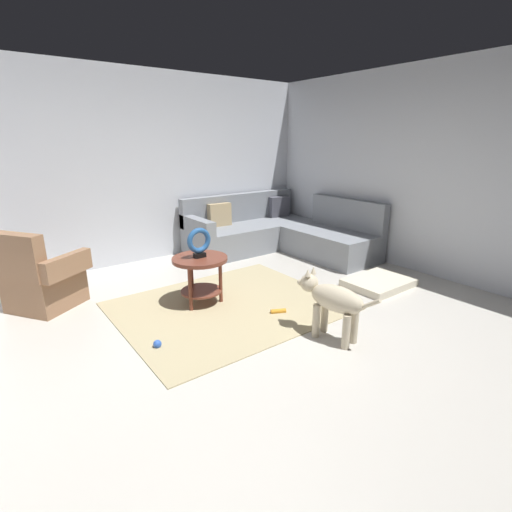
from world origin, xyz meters
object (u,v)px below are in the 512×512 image
(torus_sculpture, at_px, (199,242))
(armchair, at_px, (40,280))
(sectional_couch, at_px, (279,234))
(dog_toy_ball, at_px, (157,344))
(dog_toy_rope, at_px, (278,311))
(side_table, at_px, (200,268))
(dog, at_px, (332,300))
(dog_bed_mat, at_px, (379,283))

(torus_sculpture, bearing_deg, armchair, 146.99)
(sectional_couch, bearing_deg, dog_toy_ball, -149.30)
(dog_toy_rope, bearing_deg, side_table, 125.94)
(dog_toy_ball, bearing_deg, torus_sculpture, 37.63)
(sectional_couch, bearing_deg, dog, -120.67)
(sectional_couch, distance_m, dog_bed_mat, 1.96)
(dog_bed_mat, xyz_separation_m, dog, (-1.45, -0.52, 0.33))
(armchair, height_order, side_table, armchair)
(dog_toy_rope, bearing_deg, torus_sculpture, 125.94)
(side_table, distance_m, dog_bed_mat, 2.24)
(armchair, bearing_deg, side_table, 22.54)
(sectional_couch, distance_m, side_table, 2.30)
(dog_toy_rope, bearing_deg, sectional_couch, 49.70)
(armchair, distance_m, side_table, 1.71)
(dog_toy_ball, bearing_deg, dog_bed_mat, -5.59)
(dog, xyz_separation_m, dog_toy_rope, (-0.05, 0.68, -0.35))
(armchair, height_order, dog_toy_rope, armchair)
(sectional_couch, relative_size, dog_toy_ball, 30.76)
(sectional_couch, xyz_separation_m, armchair, (-3.46, -0.14, 0.03))
(armchair, height_order, torus_sculpture, armchair)
(side_table, xyz_separation_m, torus_sculpture, (0.00, 0.00, 0.29))
(dog, bearing_deg, dog_toy_ball, 139.68)
(torus_sculpture, bearing_deg, dog_bed_mat, -23.37)
(sectional_couch, distance_m, torus_sculpture, 2.33)
(torus_sculpture, height_order, dog_toy_rope, torus_sculpture)
(sectional_couch, xyz_separation_m, dog_bed_mat, (-0.01, -1.94, -0.24))
(armchair, bearing_deg, torus_sculpture, 22.54)
(dog_bed_mat, height_order, dog, dog)
(torus_sculpture, bearing_deg, dog, -67.70)
(sectional_couch, xyz_separation_m, dog_toy_ball, (-2.81, -1.67, -0.25))
(armchair, bearing_deg, dog, 6.29)
(torus_sculpture, distance_m, dog, 1.54)
(armchair, relative_size, dog_toy_ball, 13.66)
(sectional_couch, height_order, dog_toy_ball, sectional_couch)
(sectional_couch, xyz_separation_m, side_table, (-2.03, -1.07, 0.13))
(sectional_couch, distance_m, dog, 2.86)
(armchair, relative_size, dog_toy_rope, 6.22)
(torus_sculpture, height_order, dog_toy_ball, torus_sculpture)
(armchair, bearing_deg, dog_toy_rope, 15.38)
(dog_toy_ball, bearing_deg, dog, -30.42)
(dog, bearing_deg, torus_sculpture, 102.39)
(sectional_couch, relative_size, dog_toy_rope, 14.01)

